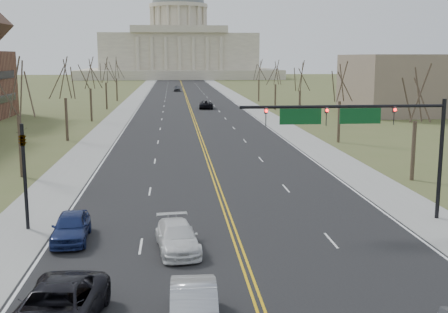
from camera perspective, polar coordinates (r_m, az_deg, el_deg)
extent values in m
cube|color=black|center=(128.23, -3.77, 5.77)|extent=(20.00, 380.00, 0.01)
cube|color=black|center=(25.89, 2.40, -11.66)|extent=(120.00, 14.00, 0.01)
cube|color=gray|center=(128.49, -9.15, 5.67)|extent=(4.00, 380.00, 0.03)
cube|color=gray|center=(129.10, 1.59, 5.82)|extent=(4.00, 380.00, 0.03)
cube|color=gold|center=(128.23, -3.77, 5.77)|extent=(0.42, 380.00, 0.01)
cube|color=silver|center=(128.36, -8.17, 5.70)|extent=(0.15, 380.00, 0.01)
cube|color=silver|center=(128.85, 0.62, 5.81)|extent=(0.15, 380.00, 0.01)
cube|color=beige|center=(267.96, -4.56, 8.42)|extent=(90.00, 60.00, 4.00)
cube|color=beige|center=(267.87, -4.59, 10.56)|extent=(70.00, 40.00, 16.00)
cube|color=beige|center=(247.64, -4.57, 12.80)|extent=(42.00, 3.00, 3.00)
cylinder|color=beige|center=(268.36, -4.64, 13.55)|extent=(24.00, 24.00, 12.00)
cylinder|color=beige|center=(268.86, -4.66, 15.00)|extent=(27.00, 27.00, 1.60)
ellipsoid|color=slate|center=(268.93, -4.66, 15.17)|extent=(24.00, 24.00, 22.80)
cylinder|color=black|center=(35.57, 21.14, -0.31)|extent=(0.24, 0.24, 7.20)
cylinder|color=black|center=(32.93, 12.06, 4.99)|extent=(12.00, 0.18, 0.18)
imported|color=black|center=(33.99, 16.87, 4.00)|extent=(0.35, 0.40, 1.10)
sphere|color=#FF0C0C|center=(33.82, 17.00, 4.56)|extent=(0.18, 0.18, 0.18)
imported|color=black|center=(32.70, 10.34, 4.05)|extent=(0.35, 0.40, 1.10)
sphere|color=#FF0C0C|center=(32.52, 10.43, 4.63)|extent=(0.18, 0.18, 0.18)
imported|color=black|center=(31.94, 4.27, 4.04)|extent=(0.35, 0.40, 1.10)
sphere|color=#FF0C0C|center=(31.76, 4.32, 4.64)|extent=(0.18, 0.18, 0.18)
cube|color=#0C4C1E|center=(33.29, 13.67, 4.03)|extent=(2.40, 0.12, 0.90)
cube|color=#0C4C1E|center=(32.33, 7.77, 4.05)|extent=(2.40, 0.12, 0.90)
cylinder|color=black|center=(33.07, -19.58, -2.01)|extent=(0.20, 0.20, 6.00)
imported|color=black|center=(32.70, -19.80, 1.76)|extent=(0.32, 0.36, 0.99)
cylinder|color=#34291E|center=(46.41, 18.68, 0.55)|extent=(0.32, 0.32, 4.68)
cylinder|color=#34291E|center=(47.98, -19.96, 0.94)|extent=(0.32, 0.32, 4.95)
cylinder|color=#34291E|center=(65.02, 11.60, 3.46)|extent=(0.32, 0.32, 4.68)
cylinder|color=#34291E|center=(67.34, -15.70, 3.63)|extent=(0.32, 0.32, 4.95)
cylinder|color=#34291E|center=(84.27, 7.69, 5.05)|extent=(0.32, 0.32, 4.68)
cylinder|color=#34291E|center=(87.00, -13.35, 5.11)|extent=(0.32, 0.32, 4.95)
cylinder|color=#34291E|center=(103.80, 5.23, 6.03)|extent=(0.32, 0.32, 4.68)
cylinder|color=#34291E|center=(106.78, -11.86, 6.04)|extent=(0.32, 0.32, 4.95)
cylinder|color=#34291E|center=(123.48, 3.55, 6.69)|extent=(0.32, 0.32, 4.68)
cylinder|color=#34291E|center=(126.63, -10.83, 6.68)|extent=(0.32, 0.32, 4.95)
cube|color=black|center=(95.72, -21.19, 5.54)|extent=(0.10, 9.80, 1.20)
cube|color=black|center=(95.54, -21.33, 7.74)|extent=(0.10, 9.80, 1.20)
cube|color=#806D5B|center=(103.42, 19.66, 6.95)|extent=(25.00, 20.00, 10.00)
imported|color=#A5A7AD|center=(20.58, -3.08, -15.22)|extent=(1.75, 4.83, 1.58)
imported|color=black|center=(21.28, -16.72, -14.65)|extent=(3.43, 6.27, 1.67)
imported|color=white|center=(28.46, -4.77, -8.15)|extent=(2.49, 4.97, 1.39)
imported|color=navy|center=(30.84, -15.28, -6.90)|extent=(2.01, 4.57, 1.53)
imported|color=black|center=(106.04, -1.84, 5.30)|extent=(2.84, 5.65, 1.53)
imported|color=#56585E|center=(160.68, -4.80, 6.91)|extent=(1.93, 4.77, 1.62)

